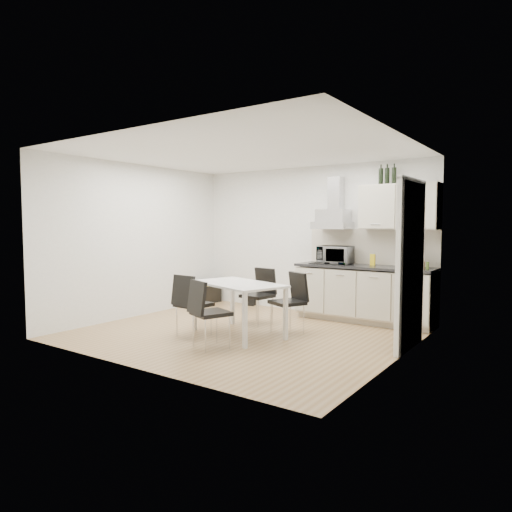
{
  "coord_description": "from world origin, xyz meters",
  "views": [
    {
      "loc": [
        3.88,
        -5.27,
        1.58
      ],
      "look_at": [
        -0.05,
        0.38,
        1.1
      ],
      "focal_mm": 32.0,
      "sensor_mm": 36.0,
      "label": 1
    }
  ],
  "objects": [
    {
      "name": "wall_left",
      "position": [
        -2.25,
        0.0,
        1.3
      ],
      "size": [
        0.1,
        4.0,
        2.6
      ],
      "primitive_type": "cube",
      "color": "white",
      "rests_on": "ground"
    },
    {
      "name": "ceiling",
      "position": [
        0.0,
        0.0,
        2.6
      ],
      "size": [
        4.5,
        4.5,
        0.0
      ],
      "primitive_type": "plane",
      "color": "white",
      "rests_on": "wall_back"
    },
    {
      "name": "dining_table",
      "position": [
        0.0,
        -0.15,
        0.67
      ],
      "size": [
        1.55,
        1.17,
        0.75
      ],
      "rotation": [
        0.0,
        0.0,
        -0.31
      ],
      "color": "white",
      "rests_on": "ground"
    },
    {
      "name": "wall_right",
      "position": [
        2.25,
        0.0,
        1.3
      ],
      "size": [
        0.1,
        4.0,
        2.6
      ],
      "primitive_type": "cube",
      "color": "white",
      "rests_on": "ground"
    },
    {
      "name": "doorway",
      "position": [
        2.21,
        0.55,
        1.05
      ],
      "size": [
        0.08,
        1.04,
        2.1
      ],
      "primitive_type": "cube",
      "color": "white",
      "rests_on": "ground"
    },
    {
      "name": "wall_back",
      "position": [
        0.0,
        2.0,
        1.3
      ],
      "size": [
        4.5,
        0.1,
        2.6
      ],
      "primitive_type": "cube",
      "color": "white",
      "rests_on": "ground"
    },
    {
      "name": "chair_far_right",
      "position": [
        0.52,
        0.34,
        0.44
      ],
      "size": [
        0.61,
        0.64,
        0.88
      ],
      "primitive_type": null,
      "rotation": [
        0.0,
        0.0,
        2.7
      ],
      "color": "black",
      "rests_on": "ground"
    },
    {
      "name": "guitar_amp",
      "position": [
        -2.12,
        1.65,
        0.23
      ],
      "size": [
        0.32,
        0.57,
        0.45
      ],
      "rotation": [
        0.0,
        0.0,
        -0.18
      ],
      "color": "black",
      "rests_on": "ground"
    },
    {
      "name": "chair_near_right",
      "position": [
        0.13,
        -0.89,
        0.44
      ],
      "size": [
        0.59,
        0.63,
        0.88
      ],
      "primitive_type": null,
      "rotation": [
        0.0,
        0.0,
        -0.38
      ],
      "color": "black",
      "rests_on": "ground"
    },
    {
      "name": "kitchenette",
      "position": [
        1.19,
        1.73,
        0.83
      ],
      "size": [
        2.22,
        0.64,
        2.52
      ],
      "color": "beige",
      "rests_on": "ground"
    },
    {
      "name": "floor_speaker",
      "position": [
        -1.24,
        1.9,
        0.16
      ],
      "size": [
        0.22,
        0.21,
        0.31
      ],
      "primitive_type": "cube",
      "rotation": [
        0.0,
        0.0,
        0.23
      ],
      "color": "black",
      "rests_on": "ground"
    },
    {
      "name": "chair_near_left",
      "position": [
        -0.47,
        -0.55,
        0.44
      ],
      "size": [
        0.48,
        0.53,
        0.88
      ],
      "primitive_type": null,
      "rotation": [
        0.0,
        0.0,
        -0.08
      ],
      "color": "black",
      "rests_on": "ground"
    },
    {
      "name": "wall_front",
      "position": [
        0.0,
        -2.0,
        1.3
      ],
      "size": [
        4.5,
        0.1,
        2.6
      ],
      "primitive_type": "cube",
      "color": "white",
      "rests_on": "ground"
    },
    {
      "name": "ground",
      "position": [
        0.0,
        0.0,
        0.0
      ],
      "size": [
        4.5,
        4.5,
        0.0
      ],
      "primitive_type": "plane",
      "color": "#A3855C",
      "rests_on": "ground"
    },
    {
      "name": "chair_far_left",
      "position": [
        -0.18,
        0.6,
        0.44
      ],
      "size": [
        0.5,
        0.55,
        0.88
      ],
      "primitive_type": null,
      "rotation": [
        0.0,
        0.0,
        3.01
      ],
      "color": "black",
      "rests_on": "ground"
    }
  ]
}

